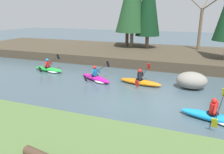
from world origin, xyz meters
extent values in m
plane|color=#425660|center=(0.00, 0.00, 0.00)|extent=(90.00, 90.00, 0.00)
cube|color=#473D2D|center=(0.00, 10.92, 0.39)|extent=(44.00, 9.51, 0.79)
cylinder|color=brown|center=(-5.20, 13.47, 1.59)|extent=(0.36, 0.36, 1.59)
cone|color=#194C28|center=(-5.20, 13.47, 4.99)|extent=(2.47, 2.47, 5.22)
cylinder|color=#7A664C|center=(-4.40, 12.59, 1.58)|extent=(0.36, 0.36, 1.57)
cylinder|color=brown|center=(-2.72, 12.51, 1.42)|extent=(0.36, 0.36, 1.26)
cylinder|color=brown|center=(2.30, 13.13, 2.77)|extent=(0.28, 0.28, 3.96)
cylinder|color=brown|center=(1.62, 13.70, 5.23)|extent=(1.49, 1.27, 1.34)
cylinder|color=brown|center=(3.03, 12.52, 5.15)|extent=(1.56, 1.33, 1.19)
cylinder|color=brown|center=(2.59, 13.91, 5.30)|extent=(0.70, 1.67, 1.49)
ellipsoid|color=#1993D6|center=(3.07, -0.97, 0.17)|extent=(2.77, 1.20, 0.34)
cylinder|color=black|center=(3.02, -0.96, 0.31)|extent=(0.58, 0.58, 0.08)
cylinder|color=red|center=(3.02, -0.96, 0.56)|extent=(0.36, 0.36, 0.42)
sphere|color=red|center=(3.02, -0.96, 0.89)|extent=(0.28, 0.28, 0.23)
cylinder|color=red|center=(3.17, -0.75, 0.65)|extent=(0.14, 0.24, 0.35)
cylinder|color=red|center=(3.06, -1.21, 0.65)|extent=(0.14, 0.24, 0.35)
cylinder|color=black|center=(3.24, -1.01, 0.69)|extent=(0.47, 1.87, 0.65)
cube|color=yellow|center=(3.03, -1.93, 0.38)|extent=(0.23, 0.20, 0.41)
ellipsoid|color=orange|center=(-0.92, 2.61, 0.17)|extent=(2.76, 0.99, 0.34)
cone|color=orange|center=(0.31, 2.43, 0.19)|extent=(0.38, 0.25, 0.20)
cylinder|color=black|center=(-0.97, 2.62, 0.31)|extent=(0.55, 0.55, 0.08)
cylinder|color=black|center=(-0.97, 2.62, 0.56)|extent=(0.34, 0.34, 0.42)
sphere|color=red|center=(-0.97, 2.62, 0.89)|extent=(0.26, 0.26, 0.23)
cylinder|color=black|center=(-0.84, 2.84, 0.65)|extent=(0.12, 0.24, 0.35)
cylinder|color=black|center=(-0.91, 2.36, 0.65)|extent=(0.12, 0.24, 0.35)
cylinder|color=black|center=(-0.74, 2.58, 0.69)|extent=(0.32, 1.90, 0.65)
cube|color=red|center=(-0.60, 3.52, 1.00)|extent=(0.22, 0.19, 0.41)
cube|color=red|center=(-0.89, 1.64, 0.38)|extent=(0.22, 0.19, 0.41)
ellipsoid|color=#C61999|center=(-3.90, 2.40, 0.17)|extent=(2.69, 1.72, 0.34)
cone|color=#C61999|center=(-2.79, 1.86, 0.19)|extent=(0.40, 0.33, 0.20)
cylinder|color=black|center=(-3.95, 2.42, 0.31)|extent=(0.64, 0.64, 0.08)
cylinder|color=#1984CC|center=(-3.95, 2.42, 0.56)|extent=(0.40, 0.40, 0.42)
sphere|color=red|center=(-3.95, 2.42, 0.89)|extent=(0.31, 0.31, 0.23)
cylinder|color=#1984CC|center=(-3.75, 2.59, 0.65)|extent=(0.18, 0.24, 0.35)
cylinder|color=#1984CC|center=(-3.96, 2.16, 0.65)|extent=(0.18, 0.24, 0.35)
cylinder|color=black|center=(-3.74, 2.32, 0.69)|extent=(0.87, 1.74, 0.65)
cube|color=black|center=(-3.32, 3.18, 1.00)|extent=(0.25, 0.23, 0.41)
cube|color=black|center=(-4.16, 1.47, 0.38)|extent=(0.25, 0.23, 0.41)
ellipsoid|color=white|center=(-3.41, 2.16, 0.09)|extent=(1.30, 1.11, 0.18)
ellipsoid|color=green|center=(-8.26, 3.22, 0.17)|extent=(2.76, 0.99, 0.34)
cone|color=green|center=(-7.04, 3.04, 0.19)|extent=(0.38, 0.25, 0.20)
cylinder|color=black|center=(-8.31, 3.23, 0.31)|extent=(0.55, 0.55, 0.08)
cylinder|color=red|center=(-8.31, 3.23, 0.56)|extent=(0.34, 0.34, 0.42)
sphere|color=#1E89D1|center=(-8.31, 3.23, 0.89)|extent=(0.26, 0.26, 0.23)
cylinder|color=red|center=(-8.18, 3.45, 0.65)|extent=(0.12, 0.24, 0.35)
cylinder|color=red|center=(-8.25, 2.98, 0.65)|extent=(0.12, 0.24, 0.35)
cylinder|color=black|center=(-8.09, 3.20, 0.69)|extent=(0.32, 1.90, 0.65)
cube|color=black|center=(-7.95, 4.14, 1.00)|extent=(0.22, 0.19, 0.41)
cube|color=black|center=(-8.23, 2.26, 0.38)|extent=(0.22, 0.19, 0.41)
ellipsoid|color=white|center=(-7.72, 3.14, 0.09)|extent=(1.19, 0.85, 0.18)
ellipsoid|color=gray|center=(2.06, 3.02, 0.50)|extent=(1.77, 1.38, 1.00)
camera|label=1|loc=(2.09, -10.12, 4.32)|focal=35.00mm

